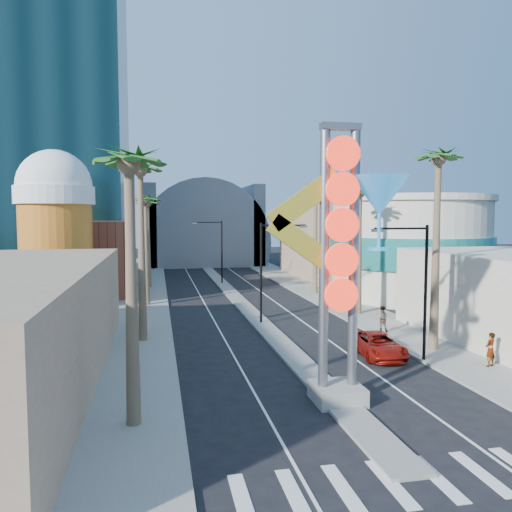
% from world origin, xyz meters
% --- Properties ---
extents(ground, '(240.00, 240.00, 0.00)m').
position_xyz_m(ground, '(0.00, 0.00, 0.00)').
color(ground, black).
rests_on(ground, ground).
extents(sidewalk_west, '(5.00, 100.00, 0.15)m').
position_xyz_m(sidewalk_west, '(-9.50, 35.00, 0.07)').
color(sidewalk_west, gray).
rests_on(sidewalk_west, ground).
extents(sidewalk_east, '(5.00, 100.00, 0.15)m').
position_xyz_m(sidewalk_east, '(9.50, 35.00, 0.07)').
color(sidewalk_east, gray).
rests_on(sidewalk_east, ground).
extents(median, '(1.60, 84.00, 0.15)m').
position_xyz_m(median, '(0.00, 38.00, 0.07)').
color(median, gray).
rests_on(median, ground).
extents(hotel_tower, '(20.00, 20.00, 50.00)m').
position_xyz_m(hotel_tower, '(-22.00, 52.00, 25.00)').
color(hotel_tower, black).
rests_on(hotel_tower, ground).
extents(brick_filler_west, '(10.00, 10.00, 8.00)m').
position_xyz_m(brick_filler_west, '(-16.00, 38.00, 4.00)').
color(brick_filler_west, brown).
rests_on(brick_filler_west, ground).
extents(filler_east, '(10.00, 20.00, 10.00)m').
position_xyz_m(filler_east, '(16.00, 48.00, 5.00)').
color(filler_east, '#947660').
rests_on(filler_east, ground).
extents(beer_mug, '(7.00, 7.00, 14.50)m').
position_xyz_m(beer_mug, '(-17.00, 30.00, 7.84)').
color(beer_mug, '#D0601B').
rests_on(beer_mug, ground).
extents(turquoise_building, '(16.60, 16.60, 10.60)m').
position_xyz_m(turquoise_building, '(18.00, 30.00, 5.25)').
color(turquoise_building, '#BFB4A2').
rests_on(turquoise_building, ground).
extents(canopy, '(22.00, 16.00, 22.00)m').
position_xyz_m(canopy, '(0.00, 72.00, 4.31)').
color(canopy, slate).
rests_on(canopy, ground).
extents(neon_sign, '(6.53, 2.60, 12.55)m').
position_xyz_m(neon_sign, '(0.82, 2.96, 7.31)').
color(neon_sign, gray).
rests_on(neon_sign, ground).
extents(streetlight_0, '(3.79, 0.25, 8.00)m').
position_xyz_m(streetlight_0, '(0.55, 20.00, 4.88)').
color(streetlight_0, black).
rests_on(streetlight_0, ground).
extents(streetlight_1, '(3.79, 0.25, 8.00)m').
position_xyz_m(streetlight_1, '(-0.55, 44.00, 4.88)').
color(streetlight_1, black).
rests_on(streetlight_1, ground).
extents(streetlight_2, '(3.45, 0.25, 8.00)m').
position_xyz_m(streetlight_2, '(6.72, 8.00, 4.83)').
color(streetlight_2, black).
rests_on(streetlight_2, ground).
extents(palm_0, '(2.40, 2.40, 11.70)m').
position_xyz_m(palm_0, '(-9.00, 2.00, 9.93)').
color(palm_0, brown).
rests_on(palm_0, ground).
extents(palm_1, '(2.40, 2.40, 12.70)m').
position_xyz_m(palm_1, '(-9.00, 16.00, 10.82)').
color(palm_1, brown).
rests_on(palm_1, ground).
extents(palm_2, '(2.40, 2.40, 11.20)m').
position_xyz_m(palm_2, '(-9.00, 30.00, 9.48)').
color(palm_2, brown).
rests_on(palm_2, ground).
extents(palm_3, '(2.40, 2.40, 11.20)m').
position_xyz_m(palm_3, '(-9.00, 42.00, 9.48)').
color(palm_3, brown).
rests_on(palm_3, ground).
extents(palm_5, '(2.40, 2.40, 13.20)m').
position_xyz_m(palm_5, '(9.00, 10.00, 11.27)').
color(palm_5, brown).
rests_on(palm_5, ground).
extents(palm_6, '(2.40, 2.40, 11.70)m').
position_xyz_m(palm_6, '(9.00, 22.00, 9.93)').
color(palm_6, brown).
rests_on(palm_6, ground).
extents(palm_7, '(2.40, 2.40, 12.70)m').
position_xyz_m(palm_7, '(9.00, 34.00, 10.82)').
color(palm_7, brown).
rests_on(palm_7, ground).
extents(red_pickup, '(2.75, 5.26, 1.41)m').
position_xyz_m(red_pickup, '(5.09, 9.65, 0.71)').
color(red_pickup, maroon).
rests_on(red_pickup, ground).
extents(pedestrian_a, '(0.82, 0.70, 1.91)m').
position_xyz_m(pedestrian_a, '(10.10, 6.05, 1.11)').
color(pedestrian_a, gray).
rests_on(pedestrian_a, sidewalk_east).
extents(pedestrian_b, '(1.06, 0.91, 1.87)m').
position_xyz_m(pedestrian_b, '(7.89, 15.04, 1.09)').
color(pedestrian_b, gray).
rests_on(pedestrian_b, sidewalk_east).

